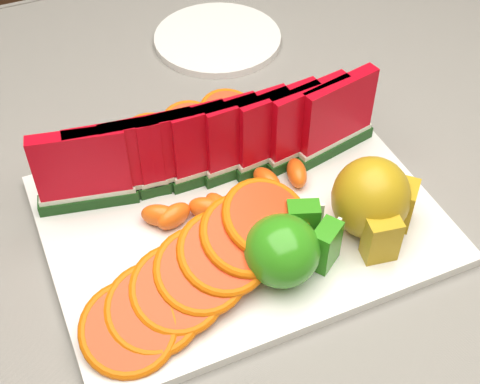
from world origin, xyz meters
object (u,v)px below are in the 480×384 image
(platter, at_px, (240,219))
(pear_cluster, at_px, (373,201))
(apple_cluster, at_px, (288,248))
(side_plate, at_px, (218,39))

(platter, height_order, pear_cluster, pear_cluster)
(apple_cluster, bearing_deg, side_plate, 76.74)
(pear_cluster, bearing_deg, apple_cluster, -171.44)
(apple_cluster, height_order, side_plate, apple_cluster)
(platter, distance_m, apple_cluster, 0.09)
(pear_cluster, xyz_separation_m, side_plate, (-0.01, 0.39, -0.05))
(apple_cluster, bearing_deg, pear_cluster, 8.56)
(platter, xyz_separation_m, apple_cluster, (0.01, -0.08, 0.04))
(platter, bearing_deg, pear_cluster, -30.37)
(apple_cluster, distance_m, side_plate, 0.42)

